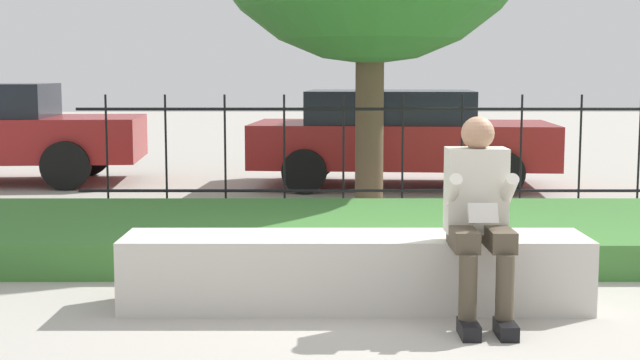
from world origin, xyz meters
The scene contains 6 objects.
ground_plane centered at (0.00, 0.00, 0.00)m, with size 60.00×60.00×0.00m, color #A8A399.
stone_bench centered at (-0.35, 0.00, 0.22)m, with size 3.07×0.58×0.48m.
person_seated_reader centered at (0.41, -0.33, 0.71)m, with size 0.42×0.73×1.28m.
grass_berm centered at (0.00, 1.96, 0.14)m, with size 8.48×2.52×0.27m.
iron_fence centered at (0.00, 3.90, 0.69)m, with size 6.48×0.03×1.32m.
car_parked_center centered at (0.50, 6.39, 0.70)m, with size 4.19×2.23×1.31m.
Camera 1 is at (-0.58, -5.81, 1.55)m, focal length 50.00 mm.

